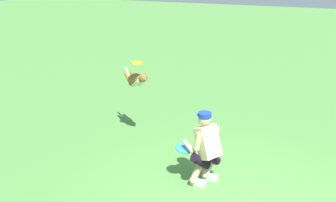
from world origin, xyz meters
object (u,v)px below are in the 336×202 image
Objects in this scene: person at (206,147)px; frisbee_flying at (137,63)px; dog at (136,79)px; frisbee_held at (183,149)px.

frisbee_flying reaches higher than person.
dog is 2.19m from frisbee_held.
person is at bearing 149.02° from frisbee_flying.
dog is at bearing -3.09° from person.
dog reaches higher than frisbee_held.
frisbee_held is (0.38, 0.05, -0.09)m from person.
frisbee_flying is 0.91× the size of frisbee_held.
frisbee_flying reaches higher than dog.
frisbee_flying is (1.83, -1.10, 0.99)m from person.
dog is 3.44× the size of frisbee_flying.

